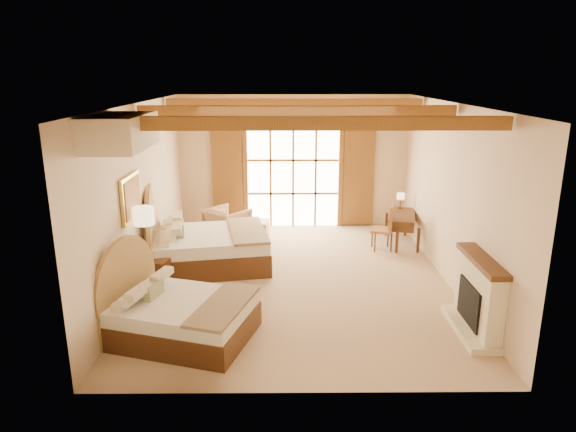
{
  "coord_description": "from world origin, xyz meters",
  "views": [
    {
      "loc": [
        -0.23,
        -8.85,
        3.72
      ],
      "look_at": [
        -0.15,
        0.2,
        1.16
      ],
      "focal_mm": 32.0,
      "sensor_mm": 36.0,
      "label": 1
    }
  ],
  "objects_px": {
    "bed_far": "(200,245)",
    "desk": "(402,228)",
    "bed_near": "(173,313)",
    "nightstand": "(157,273)",
    "armchair": "(227,224)"
  },
  "relations": [
    {
      "from": "bed_far",
      "to": "armchair",
      "type": "relative_size",
      "value": 2.99
    },
    {
      "from": "bed_near",
      "to": "bed_far",
      "type": "relative_size",
      "value": 0.9
    },
    {
      "from": "nightstand",
      "to": "bed_near",
      "type": "bearing_deg",
      "value": -55.97
    },
    {
      "from": "bed_near",
      "to": "nightstand",
      "type": "xyz_separation_m",
      "value": [
        -0.66,
        1.8,
        -0.11
      ]
    },
    {
      "from": "bed_far",
      "to": "desk",
      "type": "distance_m",
      "value": 4.48
    },
    {
      "from": "bed_far",
      "to": "nightstand",
      "type": "height_order",
      "value": "bed_far"
    },
    {
      "from": "desk",
      "to": "nightstand",
      "type": "bearing_deg",
      "value": -139.52
    },
    {
      "from": "bed_near",
      "to": "bed_far",
      "type": "xyz_separation_m",
      "value": [
        -0.04,
        2.82,
        0.07
      ]
    },
    {
      "from": "armchair",
      "to": "bed_far",
      "type": "bearing_deg",
      "value": 116.76
    },
    {
      "from": "bed_near",
      "to": "desk",
      "type": "xyz_separation_m",
      "value": [
        4.22,
        4.17,
        -0.01
      ]
    },
    {
      "from": "bed_near",
      "to": "bed_far",
      "type": "height_order",
      "value": "bed_far"
    },
    {
      "from": "bed_far",
      "to": "desk",
      "type": "xyz_separation_m",
      "value": [
        4.27,
        1.35,
        -0.08
      ]
    },
    {
      "from": "armchair",
      "to": "bed_near",
      "type": "bearing_deg",
      "value": 125.55
    },
    {
      "from": "bed_near",
      "to": "nightstand",
      "type": "distance_m",
      "value": 1.92
    },
    {
      "from": "armchair",
      "to": "desk",
      "type": "height_order",
      "value": "armchair"
    }
  ]
}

